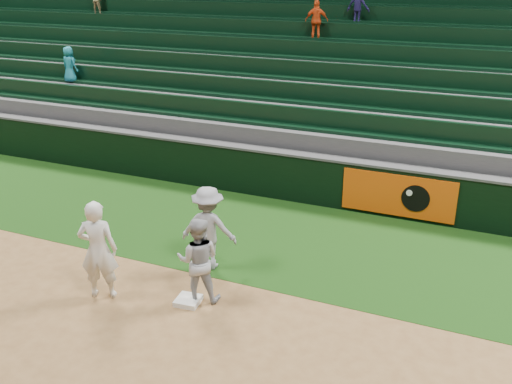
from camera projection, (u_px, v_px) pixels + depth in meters
ground at (175, 298)px, 10.21m from camera, size 70.00×70.00×0.00m
foul_grass at (244, 231)px, 12.77m from camera, size 36.00×4.20×0.01m
first_base at (188, 301)px, 10.06m from camera, size 0.46×0.46×0.09m
first_baseman at (98, 250)px, 9.96m from camera, size 0.79×0.66×1.85m
baserunner at (198, 260)px, 9.91m from camera, size 0.91×0.81×1.57m
base_coach at (208, 228)px, 10.96m from camera, size 1.19×0.82×1.68m
field_wall at (281, 174)px, 14.40m from camera, size 36.00×0.45×1.25m
stadium_seating at (325, 102)px, 17.24m from camera, size 36.00×5.95×4.98m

